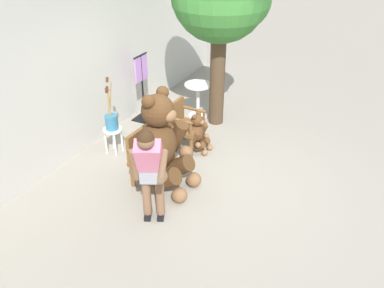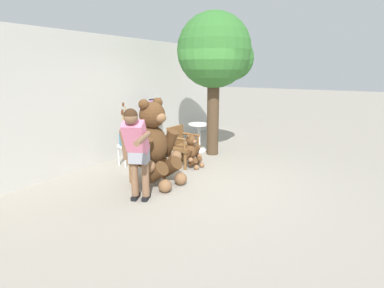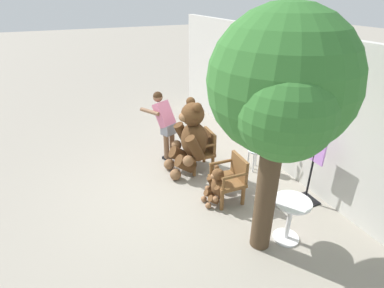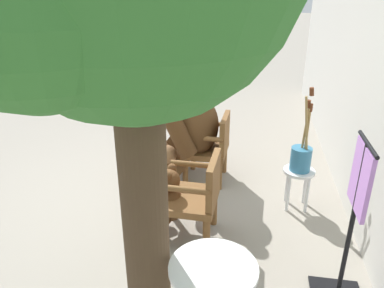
{
  "view_description": "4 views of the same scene",
  "coord_description": "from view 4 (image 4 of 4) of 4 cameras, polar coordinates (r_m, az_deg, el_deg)",
  "views": [
    {
      "loc": [
        -4.6,
        -1.98,
        3.54
      ],
      "look_at": [
        -0.39,
        0.1,
        0.75
      ],
      "focal_mm": 35.0,
      "sensor_mm": 36.0,
      "label": 1
    },
    {
      "loc": [
        -4.61,
        -2.96,
        2.06
      ],
      "look_at": [
        0.21,
        0.22,
        0.63
      ],
      "focal_mm": 28.0,
      "sensor_mm": 36.0,
      "label": 2
    },
    {
      "loc": [
        4.44,
        -1.67,
        3.44
      ],
      "look_at": [
        -0.28,
        0.38,
        0.81
      ],
      "focal_mm": 28.0,
      "sensor_mm": 36.0,
      "label": 3
    },
    {
      "loc": [
        3.63,
        1.24,
        2.33
      ],
      "look_at": [
        -0.17,
        0.59,
        0.66
      ],
      "focal_mm": 35.0,
      "sensor_mm": 36.0,
      "label": 4
    }
  ],
  "objects": [
    {
      "name": "clothing_display_stand",
      "position": [
        3.0,
        23.17,
        -11.08
      ],
      "size": [
        0.44,
        0.4,
        1.36
      ],
      "color": "black",
      "rests_on": "ground"
    },
    {
      "name": "teddy_bear_small",
      "position": [
        3.7,
        -3.81,
        -8.74
      ],
      "size": [
        0.44,
        0.42,
        0.73
      ],
      "color": "brown",
      "rests_on": "ground"
    },
    {
      "name": "back_wall",
      "position": [
        3.92,
        26.8,
        7.26
      ],
      "size": [
        10.0,
        0.16,
        2.8
      ],
      "primitive_type": "cube",
      "color": "beige",
      "rests_on": "ground"
    },
    {
      "name": "teddy_bear_large",
      "position": [
        4.57,
        -0.37,
        3.53
      ],
      "size": [
        0.95,
        0.9,
        1.58
      ],
      "color": "#4C3019",
      "rests_on": "ground"
    },
    {
      "name": "wooden_chair_left",
      "position": [
        4.64,
        2.87,
        -0.29
      ],
      "size": [
        0.58,
        0.54,
        0.86
      ],
      "color": "brown",
      "rests_on": "ground"
    },
    {
      "name": "white_stool",
      "position": [
        4.27,
        15.88,
        -5.07
      ],
      "size": [
        0.34,
        0.34,
        0.46
      ],
      "color": "silver",
      "rests_on": "ground"
    },
    {
      "name": "brush_bucket",
      "position": [
        4.14,
        16.32,
        -1.68
      ],
      "size": [
        0.22,
        0.22,
        0.93
      ],
      "color": "teal",
      "rests_on": "white_stool"
    },
    {
      "name": "person_visitor",
      "position": [
        5.3,
        -1.97,
        7.91
      ],
      "size": [
        0.69,
        0.69,
        1.53
      ],
      "color": "black",
      "rests_on": "ground"
    },
    {
      "name": "ground_plane",
      "position": [
        4.49,
        -7.91,
        -8.05
      ],
      "size": [
        60.0,
        60.0,
        0.0
      ],
      "primitive_type": "plane",
      "color": "gray"
    },
    {
      "name": "wooden_chair_right",
      "position": [
        3.6,
        0.54,
        -7.8
      ],
      "size": [
        0.58,
        0.54,
        0.86
      ],
      "color": "brown",
      "rests_on": "ground"
    }
  ]
}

